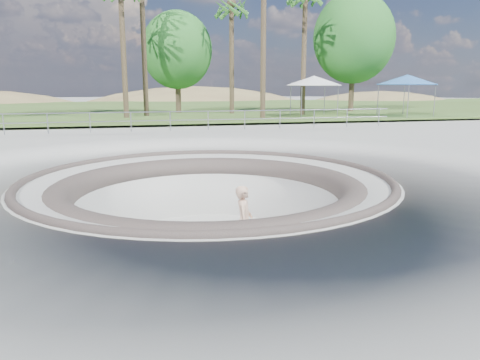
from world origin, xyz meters
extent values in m
plane|color=#9FA09A|center=(0.00, 0.00, 0.00)|extent=(180.00, 180.00, 0.00)
torus|color=#9FA09A|center=(0.00, 0.00, -2.00)|extent=(14.00, 14.00, 4.00)
cylinder|color=#9FA09A|center=(0.00, 0.00, -1.95)|extent=(6.60, 6.60, 0.10)
torus|color=#4C423C|center=(0.00, 0.00, -0.02)|extent=(10.24, 10.24, 0.24)
torus|color=#4C423C|center=(0.00, 0.00, -0.45)|extent=(8.91, 8.91, 0.81)
cube|color=#3E5522|center=(0.00, 34.00, 0.22)|extent=(180.00, 36.00, 0.12)
ellipsoid|color=brown|center=(8.00, 60.00, -7.87)|extent=(61.60, 44.00, 28.60)
ellipsoid|color=brown|center=(35.00, 52.00, -5.36)|extent=(42.00, 30.00, 19.50)
cylinder|color=gray|center=(0.00, 12.00, 1.17)|extent=(25.00, 0.05, 0.05)
cylinder|color=gray|center=(0.00, 12.00, 0.72)|extent=(25.00, 0.05, 0.05)
cube|color=brown|center=(0.68, -1.41, -1.82)|extent=(0.90, 0.51, 0.02)
cylinder|color=#AFAFB4|center=(0.68, -1.41, -1.86)|extent=(0.09, 0.18, 0.04)
cylinder|color=#AFAFB4|center=(0.68, -1.41, -1.86)|extent=(0.09, 0.18, 0.04)
cylinder|color=beige|center=(0.68, -1.41, -1.87)|extent=(0.07, 0.05, 0.07)
cylinder|color=beige|center=(0.68, -1.41, -1.87)|extent=(0.07, 0.05, 0.07)
cylinder|color=beige|center=(0.68, -1.41, -1.87)|extent=(0.07, 0.05, 0.07)
cylinder|color=beige|center=(0.68, -1.41, -1.87)|extent=(0.07, 0.05, 0.07)
imported|color=#DAAC8D|center=(0.68, -1.41, -0.87)|extent=(0.63, 0.79, 1.88)
cylinder|color=gray|center=(9.74, 18.42, 1.33)|extent=(0.06, 0.06, 2.11)
cylinder|color=gray|center=(12.42, 18.42, 1.33)|extent=(0.06, 0.06, 2.11)
cylinder|color=gray|center=(9.74, 21.10, 1.33)|extent=(0.06, 0.06, 2.11)
cylinder|color=gray|center=(12.42, 21.10, 1.33)|extent=(0.06, 0.06, 2.11)
cube|color=silver|center=(11.08, 19.76, 2.48)|extent=(3.01, 3.01, 0.08)
cone|color=silver|center=(11.08, 19.76, 2.82)|extent=(5.68, 5.68, 0.67)
cylinder|color=gray|center=(16.13, 16.62, 1.36)|extent=(0.06, 0.06, 2.17)
cylinder|color=gray|center=(18.88, 16.62, 1.36)|extent=(0.06, 0.06, 2.17)
cylinder|color=gray|center=(16.13, 19.38, 1.36)|extent=(0.06, 0.06, 2.17)
cylinder|color=gray|center=(18.88, 19.38, 1.36)|extent=(0.06, 0.06, 2.17)
cube|color=#3067AE|center=(17.50, 18.00, 2.54)|extent=(3.68, 3.68, 0.08)
cone|color=#3067AE|center=(17.50, 18.00, 2.89)|extent=(5.60, 5.60, 0.69)
cylinder|color=brown|center=(-2.25, 20.93, 4.67)|extent=(0.36, 0.36, 9.00)
cylinder|color=brown|center=(-0.83, 22.46, 5.11)|extent=(0.36, 0.36, 9.88)
cylinder|color=brown|center=(5.87, 23.87, 4.41)|extent=(0.36, 0.36, 8.48)
cylinder|color=brown|center=(6.90, 18.61, 5.60)|extent=(0.36, 0.36, 10.85)
cylinder|color=brown|center=(10.81, 21.25, 4.72)|extent=(0.36, 0.36, 9.10)
cylinder|color=brown|center=(1.87, 25.84, 2.51)|extent=(0.44, 0.44, 4.68)
ellipsoid|color=#246B24|center=(1.87, 25.84, 5.19)|extent=(5.60, 5.09, 6.10)
cylinder|color=brown|center=(16.42, 24.50, 3.03)|extent=(0.44, 0.44, 5.72)
ellipsoid|color=#246B24|center=(16.42, 24.50, 6.30)|extent=(6.83, 6.21, 7.45)
camera|label=1|loc=(-2.07, -12.64, 2.61)|focal=35.00mm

